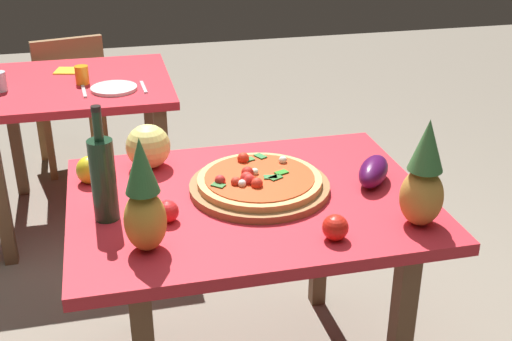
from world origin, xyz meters
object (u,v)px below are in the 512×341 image
Objects in this scene: napkin_folded at (69,71)px; dinner_plate at (114,88)px; background_table at (78,103)px; pizza_board at (259,187)px; drinking_glass_juice at (82,75)px; dining_chair at (70,95)px; pineapple_right at (144,201)px; display_table at (249,223)px; bell_pepper at (89,170)px; tomato_by_bottle at (168,211)px; pineapple_left at (424,179)px; tomato_at_corner at (335,227)px; knife_utensil at (144,87)px; eggplant at (373,171)px; pizza at (258,180)px; melon at (148,146)px; wine_bottle at (103,177)px; fork_utensil at (84,91)px.

dinner_plate is at bearing -59.91° from napkin_folded.
pizza_board is (0.61, -1.37, 0.13)m from background_table.
dining_chair is at bearing 98.73° from drinking_glass_juice.
napkin_folded is at bearing 82.18° from dining_chair.
background_table is at bearing 97.47° from pineapple_right.
drinking_glass_juice is at bearing 86.09° from dining_chair.
display_table is 0.49m from pineapple_right.
display_table is 2.17m from dining_chair.
bell_pepper reaches higher than background_table.
bell_pepper reaches higher than tomato_by_bottle.
pineapple_left is at bearing 102.37° from dining_chair.
tomato_at_corner is 0.43× the size of knife_utensil.
pizza_board is 0.39m from eggplant.
pineapple_left is 0.30m from tomato_at_corner.
pizza is at bearing 23.80° from tomato_by_bottle.
eggplant is at bearing -63.75° from knife_utensil.
tomato_by_bottle is at bearing -85.37° from dinner_plate.
melon reaches higher than dinner_plate.
pineapple_right is (-0.35, -0.24, 0.25)m from display_table.
knife_utensil is (0.11, 1.47, -0.15)m from pineapple_right.
pizza is at bearing 43.44° from display_table.
wine_bottle is 2.03× the size of fork_utensil.
pineapple_right is 1.86m from napkin_folded.
eggplant is 0.91× the size of dinner_plate.
pizza_board is 1.37× the size of pineapple_right.
display_table is 0.51m from wine_bottle.
display_table is 5.29× the size of dinner_plate.
bell_pepper reaches higher than dinner_plate.
dinner_plate reaches higher than napkin_folded.
dinner_plate is 0.43m from napkin_folded.
dining_chair reaches higher than pizza.
melon is 0.72× the size of dinner_plate.
melon is at bearing -77.49° from drinking_glass_juice.
tomato_at_corner reaches higher than display_table.
pineapple_right is at bearing -82.53° from background_table.
dinner_plate is 1.22× the size of fork_utensil.
pineapple_right is (-0.81, 0.04, 0.00)m from pineapple_left.
napkin_folded is at bearing 97.35° from fork_utensil.
pineapple_right is at bearing -88.72° from dinner_plate.
pineapple_left reaches higher than pizza_board.
eggplant reaches higher than tomato_at_corner.
wine_bottle reaches higher than pizza.
dinner_plate is at bearing 109.56° from pizza.
pineapple_left reaches higher than pizza.
tomato_by_bottle is at bearing -19.45° from wine_bottle.
wine_bottle reaches higher than tomato_by_bottle.
fork_utensil is at bearing 103.95° from melon.
dinner_plate is at bearing -42.47° from drinking_glass_juice.
eggplant is (0.43, 0.00, 0.14)m from display_table.
dining_chair reaches higher than tomato_at_corner.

